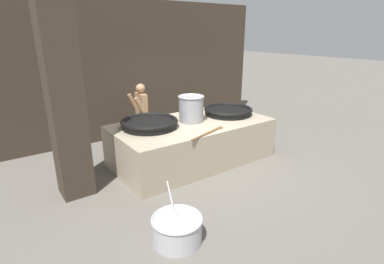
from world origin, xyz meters
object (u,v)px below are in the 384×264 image
giant_wok_far (228,111)px  stock_pot (191,108)px  giant_wok_near (150,123)px  prep_bowl_vegetables (177,228)px  cook (141,114)px

giant_wok_far → stock_pot: bearing=177.7°
giant_wok_near → prep_bowl_vegetables: size_ratio=1.31×
prep_bowl_vegetables → cook: bearing=70.4°
giant_wok_near → cook: 1.26m
stock_pot → prep_bowl_vegetables: size_ratio=0.64×
cook → stock_pot: bearing=119.4°
prep_bowl_vegetables → giant_wok_far: bearing=37.2°
giant_wok_near → cook: cook is taller
stock_pot → cook: size_ratio=0.36×
giant_wok_near → giant_wok_far: size_ratio=1.03×
giant_wok_far → cook: cook is taller
prep_bowl_vegetables → stock_pot: bearing=50.7°
giant_wok_far → stock_pot: size_ratio=2.00×
giant_wok_near → prep_bowl_vegetables: (-0.90, -2.44, -0.80)m
giant_wok_far → prep_bowl_vegetables: size_ratio=1.27×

